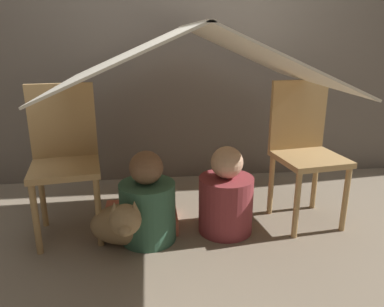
# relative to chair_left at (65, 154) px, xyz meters

# --- Properties ---
(ground_plane) EXTENTS (8.80, 8.80, 0.00)m
(ground_plane) POSITION_rel_chair_left_xyz_m (0.76, -0.32, -0.50)
(ground_plane) COLOR gray
(wall_back) EXTENTS (7.00, 0.05, 2.50)m
(wall_back) POSITION_rel_chair_left_xyz_m (0.76, 0.87, 0.75)
(wall_back) COLOR #6B6056
(wall_back) RESTS_ON ground_plane
(chair_left) EXTENTS (0.45, 0.45, 0.91)m
(chair_left) POSITION_rel_chair_left_xyz_m (0.00, 0.00, 0.00)
(chair_left) COLOR tan
(chair_left) RESTS_ON ground_plane
(chair_right) EXTENTS (0.45, 0.45, 0.91)m
(chair_right) POSITION_rel_chair_left_xyz_m (1.51, 0.00, 0.00)
(chair_right) COLOR tan
(chair_right) RESTS_ON ground_plane
(sheet_canopy) EXTENTS (1.51, 1.28, 0.34)m
(sheet_canopy) POSITION_rel_chair_left_xyz_m (0.76, -0.07, 0.58)
(sheet_canopy) COLOR silver
(person_front) EXTENTS (0.33, 0.33, 0.56)m
(person_front) POSITION_rel_chair_left_xyz_m (0.49, -0.18, -0.28)
(person_front) COLOR #38664C
(person_front) RESTS_ON ground_plane
(person_second) EXTENTS (0.34, 0.34, 0.55)m
(person_second) POSITION_rel_chair_left_xyz_m (0.97, -0.13, -0.28)
(person_second) COLOR maroon
(person_second) RESTS_ON ground_plane
(dog) EXTENTS (0.43, 0.39, 0.35)m
(dog) POSITION_rel_chair_left_xyz_m (0.37, -0.25, -0.35)
(dog) COLOR #9E7F56
(dog) RESTS_ON ground_plane
(floor_cushion) EXTENTS (0.46, 0.37, 0.10)m
(floor_cushion) POSITION_rel_chair_left_xyz_m (0.44, 0.01, -0.45)
(floor_cushion) COLOR #CC664C
(floor_cushion) RESTS_ON ground_plane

